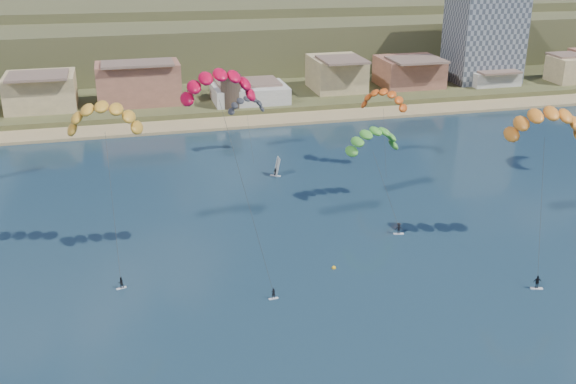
{
  "coord_description": "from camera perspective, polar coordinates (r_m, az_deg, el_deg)",
  "views": [
    {
      "loc": [
        -23.53,
        -62.11,
        48.54
      ],
      "look_at": [
        0.0,
        32.0,
        10.0
      ],
      "focal_mm": 43.1,
      "sensor_mm": 36.0,
      "label": 1
    }
  ],
  "objects": [
    {
      "name": "ground",
      "position": [
        82.26,
        5.6,
        -14.62
      ],
      "size": [
        2400.0,
        2400.0,
        0.0
      ],
      "primitive_type": "plane",
      "color": "black",
      "rests_on": "ground"
    },
    {
      "name": "beach",
      "position": [
        176.48,
        -5.87,
        5.67
      ],
      "size": [
        2200.0,
        12.0,
        0.9
      ],
      "color": "tan",
      "rests_on": "ground"
    },
    {
      "name": "foothills",
      "position": [
        300.73,
        -5.29,
        14.04
      ],
      "size": [
        940.0,
        210.0,
        18.0
      ],
      "color": "brown",
      "rests_on": "ground"
    },
    {
      "name": "town",
      "position": [
        189.23,
        -18.89,
        8.14
      ],
      "size": [
        400.0,
        24.0,
        12.0
      ],
      "color": "beige",
      "rests_on": "ground"
    },
    {
      "name": "apartment_tower",
      "position": [
        221.05,
        15.94,
        12.88
      ],
      "size": [
        20.0,
        16.0,
        32.0
      ],
      "color": "gray",
      "rests_on": "ground"
    },
    {
      "name": "watchtower",
      "position": [
        183.32,
        -4.76,
        8.3
      ],
      "size": [
        5.82,
        5.82,
        8.6
      ],
      "color": "#47382D",
      "rests_on": "ground"
    },
    {
      "name": "kitesurfer_red",
      "position": [
        96.19,
        -5.74,
        9.14
      ],
      "size": [
        11.27,
        15.38,
        31.37
      ],
      "color": "silver",
      "rests_on": "ground"
    },
    {
      "name": "kitesurfer_yellow",
      "position": [
        102.97,
        -15.01,
        6.3
      ],
      "size": [
        11.82,
        14.58,
        25.85
      ],
      "color": "silver",
      "rests_on": "ground"
    },
    {
      "name": "kitesurfer_orange",
      "position": [
        111.33,
        20.61,
        5.71
      ],
      "size": [
        15.15,
        18.46,
        25.71
      ],
      "color": "silver",
      "rests_on": "ground"
    },
    {
      "name": "kitesurfer_green",
      "position": [
        124.15,
        7.07,
        4.56
      ],
      "size": [
        11.48,
        18.5,
        18.19
      ],
      "color": "silver",
      "rests_on": "ground"
    },
    {
      "name": "distant_kite_dark",
      "position": [
        150.58,
        -3.45,
        7.44
      ],
      "size": [
        8.96,
        6.24,
        14.89
      ],
      "color": "#262626",
      "rests_on": "ground"
    },
    {
      "name": "distant_kite_orange",
      "position": [
        142.77,
        7.92,
        7.86
      ],
      "size": [
        10.28,
        9.16,
        18.27
      ],
      "color": "#262626",
      "rests_on": "ground"
    },
    {
      "name": "windsurfer",
      "position": [
        139.31,
        -0.99,
        1.81
      ],
      "size": [
        2.44,
        2.41,
        3.86
      ],
      "color": "silver",
      "rests_on": "ground"
    },
    {
      "name": "buoy",
      "position": [
        103.59,
        3.8,
        -6.26
      ],
      "size": [
        0.63,
        0.63,
        0.63
      ],
      "color": "yellow",
      "rests_on": "ground"
    }
  ]
}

